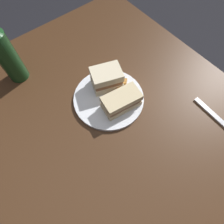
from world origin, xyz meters
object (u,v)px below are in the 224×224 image
object	(u,v)px
plate	(109,98)
sandwich_half_left	(121,101)
sandwich_half_right	(107,79)
fork	(216,117)
cider_bottle	(4,53)

from	to	relation	value
plate	sandwich_half_left	world-z (taller)	sandwich_half_left
sandwich_half_right	fork	xyz separation A→B (m)	(0.33, 0.21, -0.05)
cider_bottle	sandwich_half_right	bearing A→B (deg)	42.46
fork	plate	bearing A→B (deg)	-138.31
plate	sandwich_half_left	size ratio (longest dim) A/B	1.86
plate	fork	world-z (taller)	plate
sandwich_half_left	fork	world-z (taller)	sandwich_half_left
sandwich_half_left	cider_bottle	bearing A→B (deg)	-148.57
sandwich_half_right	fork	distance (m)	0.39
sandwich_half_left	sandwich_half_right	bearing A→B (deg)	171.04
sandwich_half_right	cider_bottle	distance (m)	0.34
plate	sandwich_half_left	bearing A→B (deg)	13.30
plate	sandwich_half_right	size ratio (longest dim) A/B	2.03
plate	sandwich_half_right	xyz separation A→B (m)	(-0.05, 0.03, 0.04)
cider_bottle	fork	bearing A→B (deg)	37.05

